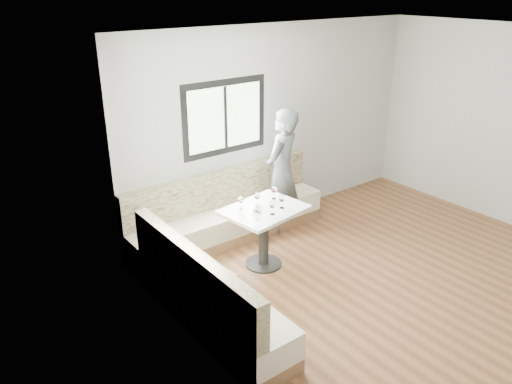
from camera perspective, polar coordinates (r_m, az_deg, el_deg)
room at (r=5.60m, az=17.74°, el=2.10°), size 5.01×5.01×2.81m
banquette at (r=6.10m, az=-4.13°, el=-6.23°), size 2.90×2.80×0.95m
table at (r=6.09m, az=0.90°, el=-3.54°), size 1.05×0.87×0.78m
person at (r=6.90m, az=2.97°, el=2.37°), size 0.76×0.64×1.76m
olive_ramekin at (r=5.92m, az=0.06°, el=-2.02°), size 0.11×0.11×0.04m
wine_glass_a at (r=5.68m, az=0.23°, el=-2.03°), size 0.08×0.08×0.17m
wine_glass_b at (r=5.80m, az=1.91°, el=-1.49°), size 0.08×0.08×0.17m
wine_glass_c at (r=5.97m, az=2.99°, el=-0.79°), size 0.08×0.08×0.17m
wine_glass_d at (r=6.04m, az=0.15°, el=-0.48°), size 0.08×0.08×0.17m
wine_glass_e at (r=6.22m, az=2.09°, el=0.24°), size 0.08×0.08×0.17m
wine_glass_f at (r=5.94m, az=-1.77°, el=-0.88°), size 0.08×0.08×0.17m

